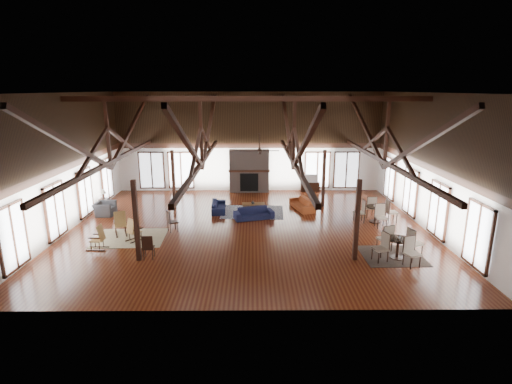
{
  "coord_description": "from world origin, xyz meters",
  "views": [
    {
      "loc": [
        0.22,
        -17.21,
        6.16
      ],
      "look_at": [
        0.37,
        1.0,
        1.44
      ],
      "focal_mm": 28.0,
      "sensor_mm": 36.0,
      "label": 1
    }
  ],
  "objects_px": {
    "sofa_navy_front": "(254,213)",
    "armchair": "(105,209)",
    "coffee_table": "(254,205)",
    "cafe_table_near": "(398,245)",
    "sofa_orange": "(302,204)",
    "tv_console": "(310,187)",
    "sofa_navy_left": "(219,206)",
    "cafe_table_far": "(375,211)"
  },
  "relations": [
    {
      "from": "sofa_navy_left",
      "to": "sofa_orange",
      "type": "height_order",
      "value": "sofa_orange"
    },
    {
      "from": "armchair",
      "to": "cafe_table_near",
      "type": "xyz_separation_m",
      "value": [
        12.82,
        -5.36,
        0.21
      ]
    },
    {
      "from": "sofa_navy_left",
      "to": "cafe_table_far",
      "type": "distance_m",
      "value": 7.8
    },
    {
      "from": "sofa_navy_left",
      "to": "tv_console",
      "type": "height_order",
      "value": "tv_console"
    },
    {
      "from": "sofa_navy_left",
      "to": "cafe_table_far",
      "type": "xyz_separation_m",
      "value": [
        7.58,
        -1.83,
        0.28
      ]
    },
    {
      "from": "sofa_orange",
      "to": "cafe_table_near",
      "type": "relative_size",
      "value": 0.92
    },
    {
      "from": "sofa_navy_left",
      "to": "sofa_orange",
      "type": "xyz_separation_m",
      "value": [
        4.38,
        0.33,
        0.03
      ]
    },
    {
      "from": "coffee_table",
      "to": "cafe_table_far",
      "type": "bearing_deg",
      "value": -19.08
    },
    {
      "from": "coffee_table",
      "to": "cafe_table_near",
      "type": "distance_m",
      "value": 7.92
    },
    {
      "from": "sofa_navy_left",
      "to": "coffee_table",
      "type": "xyz_separation_m",
      "value": [
        1.81,
        -0.17,
        0.13
      ]
    },
    {
      "from": "cafe_table_far",
      "to": "tv_console",
      "type": "bearing_deg",
      "value": 110.91
    },
    {
      "from": "sofa_orange",
      "to": "coffee_table",
      "type": "bearing_deg",
      "value": -94.34
    },
    {
      "from": "sofa_navy_front",
      "to": "armchair",
      "type": "relative_size",
      "value": 1.86
    },
    {
      "from": "coffee_table",
      "to": "cafe_table_far",
      "type": "distance_m",
      "value": 6.0
    },
    {
      "from": "coffee_table",
      "to": "cafe_table_far",
      "type": "xyz_separation_m",
      "value": [
        5.77,
        -1.65,
        0.15
      ]
    },
    {
      "from": "coffee_table",
      "to": "cafe_table_near",
      "type": "bearing_deg",
      "value": -50.47
    },
    {
      "from": "sofa_navy_front",
      "to": "cafe_table_near",
      "type": "height_order",
      "value": "cafe_table_near"
    },
    {
      "from": "sofa_navy_left",
      "to": "cafe_table_near",
      "type": "distance_m",
      "value": 9.36
    },
    {
      "from": "armchair",
      "to": "coffee_table",
      "type": "bearing_deg",
      "value": -85.07
    },
    {
      "from": "sofa_orange",
      "to": "cafe_table_near",
      "type": "xyz_separation_m",
      "value": [
        2.8,
        -6.33,
        0.26
      ]
    },
    {
      "from": "sofa_orange",
      "to": "cafe_table_far",
      "type": "distance_m",
      "value": 3.87
    },
    {
      "from": "coffee_table",
      "to": "cafe_table_near",
      "type": "height_order",
      "value": "cafe_table_near"
    },
    {
      "from": "coffee_table",
      "to": "tv_console",
      "type": "height_order",
      "value": "tv_console"
    },
    {
      "from": "sofa_navy_left",
      "to": "tv_console",
      "type": "distance_m",
      "value": 6.72
    },
    {
      "from": "armchair",
      "to": "tv_console",
      "type": "bearing_deg",
      "value": -65.11
    },
    {
      "from": "sofa_navy_left",
      "to": "cafe_table_far",
      "type": "relative_size",
      "value": 0.86
    },
    {
      "from": "cafe_table_near",
      "to": "sofa_navy_left",
      "type": "bearing_deg",
      "value": 140.09
    },
    {
      "from": "sofa_navy_front",
      "to": "tv_console",
      "type": "height_order",
      "value": "tv_console"
    },
    {
      "from": "coffee_table",
      "to": "armchair",
      "type": "distance_m",
      "value": 7.48
    },
    {
      "from": "tv_console",
      "to": "armchair",
      "type": "bearing_deg",
      "value": -156.45
    },
    {
      "from": "coffee_table",
      "to": "tv_console",
      "type": "bearing_deg",
      "value": 47.87
    },
    {
      "from": "sofa_orange",
      "to": "cafe_table_far",
      "type": "height_order",
      "value": "cafe_table_far"
    },
    {
      "from": "cafe_table_near",
      "to": "sofa_orange",
      "type": "bearing_deg",
      "value": 113.85
    },
    {
      "from": "sofa_navy_front",
      "to": "sofa_orange",
      "type": "height_order",
      "value": "sofa_orange"
    },
    {
      "from": "sofa_navy_front",
      "to": "coffee_table",
      "type": "distance_m",
      "value": 1.11
    },
    {
      "from": "sofa_orange",
      "to": "coffee_table",
      "type": "xyz_separation_m",
      "value": [
        -2.56,
        -0.5,
        0.1
      ]
    },
    {
      "from": "sofa_navy_front",
      "to": "tv_console",
      "type": "distance_m",
      "value": 6.44
    },
    {
      "from": "coffee_table",
      "to": "armchair",
      "type": "bearing_deg",
      "value": -179.49
    },
    {
      "from": "sofa_navy_front",
      "to": "coffee_table",
      "type": "height_order",
      "value": "sofa_navy_front"
    },
    {
      "from": "armchair",
      "to": "tv_console",
      "type": "distance_m",
      "value": 11.95
    },
    {
      "from": "sofa_navy_left",
      "to": "sofa_navy_front",
      "type": "bearing_deg",
      "value": -128.28
    },
    {
      "from": "armchair",
      "to": "sofa_navy_left",
      "type": "bearing_deg",
      "value": -82.16
    }
  ]
}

